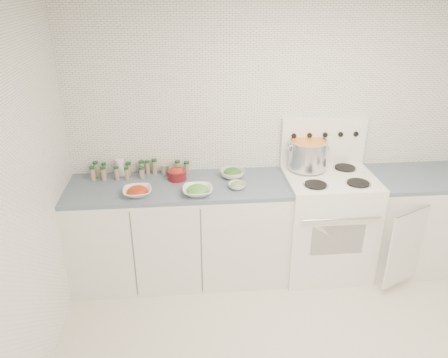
% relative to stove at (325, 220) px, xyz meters
% --- Properties ---
extents(room_walls, '(3.54, 3.04, 2.52)m').
position_rel_stove_xyz_m(room_walls, '(-0.48, -1.19, 1.06)').
color(room_walls, white).
rests_on(room_walls, ground).
extents(counter_left, '(1.85, 0.62, 0.90)m').
position_rel_stove_xyz_m(counter_left, '(-1.30, 0.00, -0.05)').
color(counter_left, white).
rests_on(counter_left, ground).
extents(stove, '(0.76, 0.70, 1.36)m').
position_rel_stove_xyz_m(stove, '(0.00, 0.00, 0.00)').
color(stove, white).
rests_on(stove, ground).
extents(counter_right, '(0.89, 0.80, 0.90)m').
position_rel_stove_xyz_m(counter_right, '(0.82, 0.00, -0.05)').
color(counter_right, white).
rests_on(counter_right, ground).
extents(stock_pot, '(0.35, 0.33, 0.25)m').
position_rel_stove_xyz_m(stock_pot, '(-0.17, 0.16, 0.59)').
color(stock_pot, silver).
rests_on(stock_pot, stove).
extents(bowl_tomato, '(0.24, 0.24, 0.08)m').
position_rel_stove_xyz_m(bowl_tomato, '(-1.62, -0.15, 0.44)').
color(bowl_tomato, white).
rests_on(bowl_tomato, counter_left).
extents(bowl_snowpea, '(0.24, 0.24, 0.08)m').
position_rel_stove_xyz_m(bowl_snowpea, '(-1.15, -0.18, 0.44)').
color(bowl_snowpea, white).
rests_on(bowl_snowpea, counter_left).
extents(bowl_broccoli, '(0.21, 0.21, 0.09)m').
position_rel_stove_xyz_m(bowl_broccoli, '(-0.83, 0.12, 0.44)').
color(bowl_broccoli, white).
rests_on(bowl_broccoli, counter_left).
extents(bowl_zucchini, '(0.15, 0.15, 0.06)m').
position_rel_stove_xyz_m(bowl_zucchini, '(-0.82, -0.10, 0.43)').
color(bowl_zucchini, white).
rests_on(bowl_zucchini, counter_left).
extents(bowl_pepper, '(0.16, 0.16, 0.10)m').
position_rel_stove_xyz_m(bowl_pepper, '(-1.31, 0.12, 0.45)').
color(bowl_pepper, '#5E1014').
rests_on(bowl_pepper, counter_left).
extents(salt_canister, '(0.09, 0.09, 0.15)m').
position_rel_stove_xyz_m(salt_canister, '(-1.80, 0.26, 0.48)').
color(salt_canister, white).
rests_on(salt_canister, counter_left).
extents(tin_can, '(0.08, 0.08, 0.09)m').
position_rel_stove_xyz_m(tin_can, '(-1.41, 0.23, 0.45)').
color(tin_can, '#ADA592').
rests_on(tin_can, counter_left).
extents(spice_cluster, '(0.85, 0.16, 0.14)m').
position_rel_stove_xyz_m(spice_cluster, '(-1.69, 0.22, 0.47)').
color(spice_cluster, gray).
rests_on(spice_cluster, counter_left).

